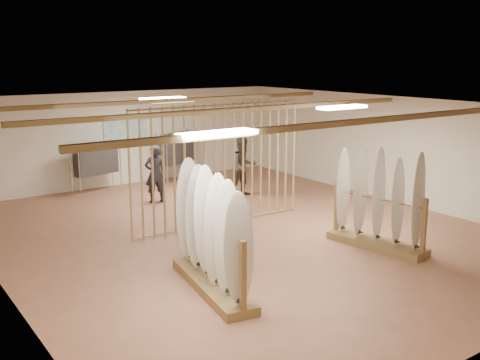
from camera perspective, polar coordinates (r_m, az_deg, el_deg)
floor at (r=12.44m, az=0.00°, el=-5.40°), size 12.00×12.00×0.00m
ceiling at (r=11.88m, az=0.00°, el=7.55°), size 12.00×12.00×0.00m
wall_back at (r=17.27m, az=-11.54°, el=4.17°), size 12.00×0.00×12.00m
wall_right at (r=15.46m, az=15.37°, el=3.03°), size 0.00×12.00×12.00m
ceiling_slats at (r=11.89m, az=0.00°, el=7.17°), size 9.50×6.12×0.10m
light_panels at (r=11.89m, az=0.00°, el=7.27°), size 1.20×0.35×0.06m
bamboo_partition at (r=12.73m, az=-2.07°, el=1.52°), size 4.45×0.05×2.78m
poster at (r=17.23m, az=-11.54°, el=4.82°), size 1.40×0.03×0.90m
rack_left at (r=9.34m, az=-2.87°, el=-7.10°), size 0.99×2.57×2.03m
rack_right at (r=11.69m, az=13.83°, el=-3.45°), size 0.90×2.18×2.01m
clothing_rack_a at (r=16.36m, az=-14.41°, el=2.02°), size 1.34×0.65×1.48m
clothing_rack_b at (r=17.41m, az=-6.39°, el=3.19°), size 1.42×0.85×1.59m
shopper_a at (r=14.99m, az=-8.62°, el=1.01°), size 0.72×0.57×1.75m
shopper_b at (r=15.52m, az=0.35°, el=1.76°), size 0.95×0.77×1.87m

